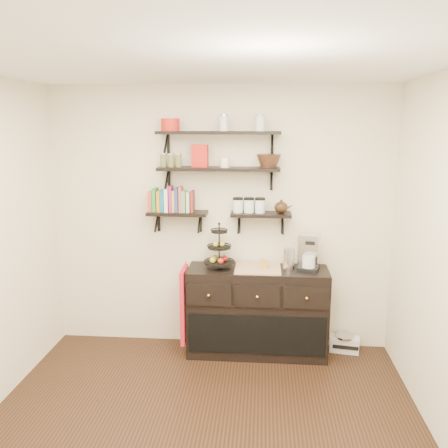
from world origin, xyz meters
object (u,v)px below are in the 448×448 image
at_px(fruit_stand, 219,253).
at_px(sideboard, 257,311).
at_px(coffee_maker, 309,252).
at_px(radio, 344,343).

bearing_deg(fruit_stand, sideboard, -0.43).
xyz_separation_m(coffee_maker, radio, (0.41, 0.07, -0.99)).
relative_size(sideboard, coffee_maker, 3.82).
xyz_separation_m(sideboard, fruit_stand, (-0.38, 0.00, 0.60)).
distance_m(sideboard, fruit_stand, 0.71).
height_order(sideboard, radio, sideboard).
relative_size(fruit_stand, radio, 1.42).
distance_m(fruit_stand, coffee_maker, 0.88).
height_order(sideboard, fruit_stand, fruit_stand).
relative_size(sideboard, radio, 4.44).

